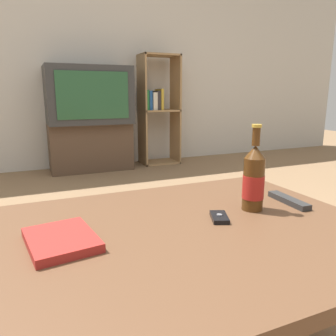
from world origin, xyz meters
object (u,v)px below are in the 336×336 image
at_px(bookshelf, 157,108).
at_px(cell_phone, 219,217).
at_px(tv_stand, 91,147).
at_px(television, 88,95).
at_px(beer_bottle, 254,179).
at_px(remote_control, 289,200).
at_px(table_book, 61,240).

distance_m(bookshelf, cell_phone, 2.94).
height_order(tv_stand, bookshelf, bookshelf).
bearing_deg(television, beer_bottle, -88.91).
height_order(remote_control, table_book, table_book).
relative_size(cell_phone, remote_control, 0.55).
bearing_deg(television, bookshelf, 3.22).
bearing_deg(cell_phone, television, 110.28).
distance_m(tv_stand, television, 0.55).
bearing_deg(table_book, bookshelf, 55.78).
bearing_deg(bookshelf, remote_control, -101.98).
height_order(beer_bottle, cell_phone, beer_bottle).
height_order(beer_bottle, remote_control, beer_bottle).
bearing_deg(bookshelf, television, -176.78).
relative_size(tv_stand, cell_phone, 8.29).
distance_m(bookshelf, remote_control, 2.82).
xyz_separation_m(beer_bottle, cell_phone, (-0.15, -0.03, -0.10)).
bearing_deg(tv_stand, television, -90.00).
height_order(television, table_book, television).
xyz_separation_m(television, bookshelf, (0.80, 0.04, -0.15)).
relative_size(tv_stand, remote_control, 4.55).
bearing_deg(bookshelf, cell_phone, -107.91).
bearing_deg(remote_control, beer_bottle, -175.51).
bearing_deg(remote_control, tv_stand, 98.32).
xyz_separation_m(cell_phone, table_book, (-0.48, 0.02, 0.00)).
bearing_deg(tv_stand, beer_bottle, -88.92).
distance_m(tv_stand, table_book, 2.79).
bearing_deg(tv_stand, remote_control, -85.45).
relative_size(cell_phone, table_book, 0.44).
height_order(tv_stand, remote_control, tv_stand).
xyz_separation_m(television, beer_bottle, (0.05, -2.71, -0.26)).
xyz_separation_m(television, remote_control, (0.22, -2.71, -0.36)).
relative_size(television, cell_phone, 8.24).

